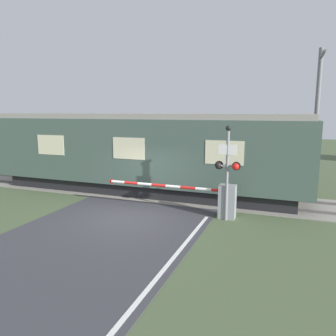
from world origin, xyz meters
The scene contains 6 objects.
ground_plane centered at (0.00, 0.00, 0.00)m, with size 80.00×80.00×0.00m, color #475638.
track_bed centered at (0.00, 3.62, 0.02)m, with size 36.00×3.20×0.13m.
train centered at (-1.09, 3.62, 1.93)m, with size 15.14×2.83×3.77m.
crossing_barrier centered at (3.07, 1.18, 0.69)m, with size 5.19×0.44×1.24m.
signal_post centered at (3.43, 0.94, 1.94)m, with size 0.91×0.26×3.39m.
catenary_pole centered at (6.44, 5.44, 3.41)m, with size 0.20×1.90×6.52m.
Camera 1 is at (5.49, -10.36, 3.88)m, focal length 35.00 mm.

